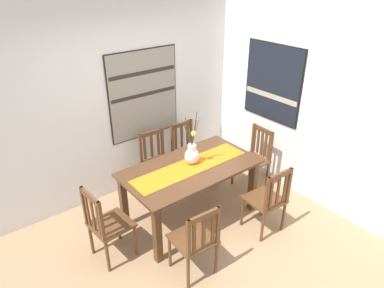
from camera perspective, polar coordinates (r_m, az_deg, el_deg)
The scene contains 14 objects.
ground_plane at distance 4.26m, azimuth 3.06°, elevation -17.39°, with size 6.40×6.40×0.03m, color #A37F5B.
wall_back at distance 4.86m, azimuth -11.23°, elevation 7.21°, with size 6.40×0.12×2.70m, color white.
wall_side at distance 4.79m, azimuth 20.59°, elevation 5.64°, with size 0.12×6.40×2.70m, color white.
dining_table at distance 4.33m, azimuth -0.23°, elevation -5.09°, with size 1.69×0.92×0.78m.
table_runner at distance 4.27m, azimuth -0.23°, elevation -3.72°, with size 1.55×0.36×0.01m, color orange.
centerpiece_vase at distance 4.26m, azimuth -0.00°, elevation -1.62°, with size 0.24×0.19×0.72m.
chair_0 at distance 5.28m, azimuth -0.77°, elevation -1.12°, with size 0.43×0.43×0.89m.
chair_1 at distance 3.98m, azimuth -13.98°, elevation -12.67°, with size 0.45×0.45×0.94m.
chair_2 at distance 5.16m, azimuth 10.27°, elevation -2.08°, with size 0.44×0.44×0.91m.
chair_3 at distance 3.70m, azimuth 0.62°, elevation -15.53°, with size 0.45×0.45×0.90m.
chair_4 at distance 4.32m, azimuth 12.42°, elevation -8.91°, with size 0.45×0.45×0.92m.
chair_5 at distance 5.02m, azimuth -5.79°, elevation -2.88°, with size 0.44×0.44×0.89m.
painting_on_back_wall at distance 4.92m, azimuth -7.98°, elevation 8.14°, with size 1.09×0.05×1.25m.
painting_on_side_wall at distance 5.09m, azimuth 13.22°, elevation 9.81°, with size 0.05×0.97×1.10m.
Camera 1 is at (-2.05, -2.23, 2.99)m, focal length 32.29 mm.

